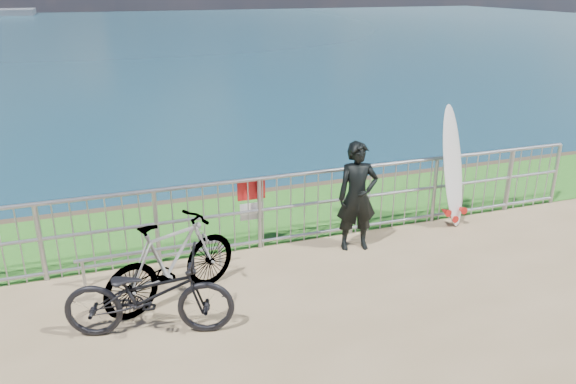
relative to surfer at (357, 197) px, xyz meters
name	(u,v)px	position (x,y,z in m)	size (l,w,h in m)	color
grass_strip	(270,215)	(-0.86, 1.57, -0.81)	(120.00, 120.00, 0.00)	#26701E
railing	(292,208)	(-0.84, 0.47, -0.24)	(10.06, 0.10, 1.13)	#979A9F
surfer	(357,197)	(0.00, 0.00, 0.00)	(0.60, 0.39, 1.65)	black
surfboard	(453,171)	(1.84, 0.31, 0.09)	(0.66, 0.63, 1.99)	white
bicycle_near	(149,295)	(-3.15, -1.23, -0.33)	(0.66, 1.89, 0.99)	black
bicycle_far	(172,261)	(-2.81, -0.61, -0.27)	(0.52, 1.86, 1.12)	black
bike_rack	(153,253)	(-2.96, 0.10, -0.48)	(2.01, 0.05, 0.42)	#979A9F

